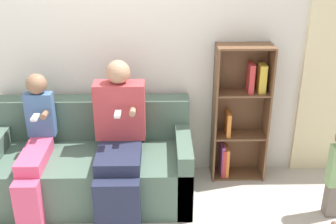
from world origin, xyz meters
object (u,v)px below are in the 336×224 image
(couch, at_px, (93,165))
(bookshelf, at_px, (239,116))
(child_seated, at_px, (35,147))
(adult_seated, at_px, (119,136))

(couch, relative_size, bookshelf, 1.34)
(couch, bearing_deg, child_seated, -160.45)
(bookshelf, bearing_deg, adult_seated, -158.26)
(adult_seated, distance_m, child_seated, 0.71)
(couch, xyz_separation_m, bookshelf, (1.36, 0.31, 0.33))
(couch, height_order, child_seated, child_seated)
(bookshelf, bearing_deg, couch, -167.04)
(child_seated, bearing_deg, adult_seated, 2.72)
(adult_seated, bearing_deg, couch, 155.22)
(child_seated, bearing_deg, couch, 19.55)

